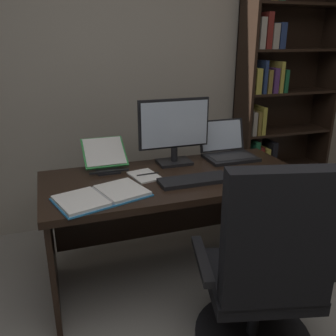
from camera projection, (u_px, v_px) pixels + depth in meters
name	position (u px, v px, depth m)	size (l,w,h in m)	color
wall_back	(130.00, 65.00, 2.89)	(4.80, 0.12, 2.62)	#A89E8E
desk	(171.00, 200.00, 2.34)	(1.59, 0.71, 0.71)	black
bookshelf	(276.00, 95.00, 3.17)	(0.88, 0.29, 2.13)	black
office_chair	(264.00, 281.00, 1.69)	(0.69, 0.60, 1.04)	black
monitor	(174.00, 132.00, 2.36)	(0.48, 0.16, 0.43)	black
laptop	(228.00, 150.00, 2.55)	(0.34, 0.31, 0.24)	black
keyboard	(195.00, 180.00, 2.11)	(0.42, 0.15, 0.02)	black
computer_mouse	(240.00, 173.00, 2.20)	(0.06, 0.10, 0.04)	black
reading_stand_with_book	(105.00, 155.00, 2.33)	(0.27, 0.29, 0.17)	black
open_binder	(102.00, 196.00, 1.90)	(0.53, 0.40, 0.02)	#2D84C6
notepad	(145.00, 176.00, 2.20)	(0.15, 0.21, 0.01)	white
pen	(148.00, 174.00, 2.20)	(0.01, 0.01, 0.14)	black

